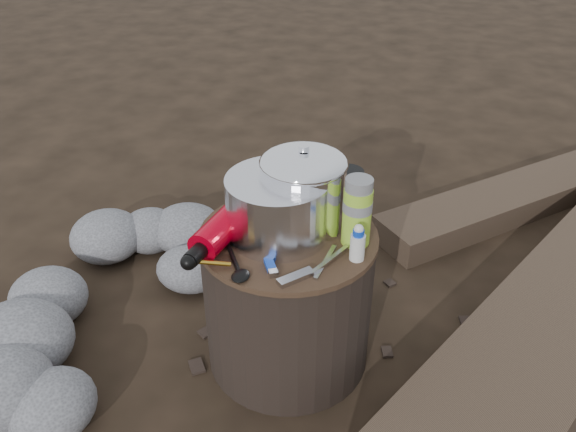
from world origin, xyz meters
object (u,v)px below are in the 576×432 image
(thermos, at_px, (357,212))
(travel_mug, at_px, (347,191))
(stump, at_px, (288,298))
(camping_pot, at_px, (303,189))
(fuel_bottle, at_px, (226,224))
(log_main, at_px, (576,298))

(thermos, xyz_separation_m, travel_mug, (-0.05, 0.14, -0.03))
(stump, bearing_deg, camping_pot, 66.40)
(stump, bearing_deg, thermos, 5.35)
(stump, bearing_deg, fuel_bottle, -160.15)
(fuel_bottle, bearing_deg, camping_pot, 40.58)
(log_main, xyz_separation_m, fuel_bottle, (-0.96, -0.44, 0.38))
(stump, height_order, camping_pot, camping_pot)
(log_main, distance_m, thermos, 0.86)
(log_main, distance_m, travel_mug, 0.84)
(fuel_bottle, bearing_deg, log_main, 32.92)
(stump, distance_m, travel_mug, 0.34)
(thermos, distance_m, travel_mug, 0.15)
(log_main, bearing_deg, camping_pot, -130.89)
(stump, xyz_separation_m, travel_mug, (0.12, 0.15, 0.27))
(log_main, height_order, fuel_bottle, fuel_bottle)
(log_main, relative_size, fuel_bottle, 6.36)
(camping_pot, bearing_deg, fuel_bottle, -147.64)
(thermos, bearing_deg, log_main, 30.11)
(travel_mug, bearing_deg, fuel_bottle, -141.95)
(stump, distance_m, thermos, 0.35)
(log_main, xyz_separation_m, travel_mug, (-0.70, -0.23, 0.40))
(fuel_bottle, height_order, thermos, thermos)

